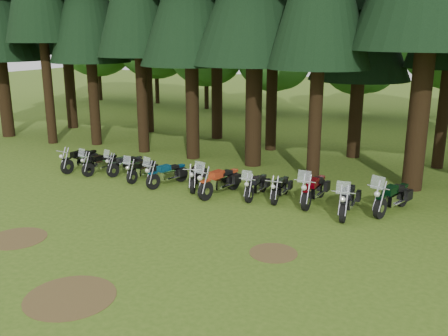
{
  "coord_description": "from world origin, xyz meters",
  "views": [
    {
      "loc": [
        9.05,
        -12.02,
        6.12
      ],
      "look_at": [
        0.7,
        5.0,
        1.0
      ],
      "focal_mm": 40.0,
      "sensor_mm": 36.0,
      "label": 1
    }
  ],
  "objects": [
    {
      "name": "decid_0",
      "position": [
        -22.1,
        25.26,
        5.9
      ],
      "size": [
        8.0,
        7.78,
        10.0
      ],
      "color": "black",
      "rests_on": "ground"
    },
    {
      "name": "decid_1",
      "position": [
        -15.99,
        25.76,
        5.83
      ],
      "size": [
        7.91,
        7.69,
        9.88
      ],
      "color": "black",
      "rests_on": "ground"
    },
    {
      "name": "motorcycle_11",
      "position": [
        7.02,
        5.53,
        0.53
      ],
      "size": [
        1.06,
        2.47,
        1.57
      ],
      "rotation": [
        0.0,
        0.0,
        -0.31
      ],
      "color": "black",
      "rests_on": "ground"
    },
    {
      "name": "motorcycle_2",
      "position": [
        -4.43,
        5.45,
        0.43
      ],
      "size": [
        0.87,
        2.01,
        1.28
      ],
      "rotation": [
        0.0,
        0.0,
        -0.32
      ],
      "color": "black",
      "rests_on": "ground"
    },
    {
      "name": "motorcycle_9",
      "position": [
        4.29,
        5.22,
        0.52
      ],
      "size": [
        0.47,
        2.47,
        1.56
      ],
      "rotation": [
        0.0,
        0.0,
        -0.03
      ],
      "color": "black",
      "rests_on": "ground"
    },
    {
      "name": "decid_2",
      "position": [
        -10.43,
        24.78,
        4.95
      ],
      "size": [
        6.72,
        6.53,
        8.4
      ],
      "color": "black",
      "rests_on": "ground"
    },
    {
      "name": "decid_4",
      "position": [
        1.58,
        26.32,
        4.37
      ],
      "size": [
        5.93,
        5.76,
        7.41
      ],
      "color": "black",
      "rests_on": "ground"
    },
    {
      "name": "motorcycle_6",
      "position": [
        0.7,
        4.63,
        0.53
      ],
      "size": [
        0.85,
        2.5,
        1.57
      ],
      "rotation": [
        0.0,
        0.0,
        -0.22
      ],
      "color": "black",
      "rests_on": "ground"
    },
    {
      "name": "motorcycle_1",
      "position": [
        -5.53,
        5.07,
        0.44
      ],
      "size": [
        0.68,
        2.09,
        1.32
      ],
      "rotation": [
        0.0,
        0.0,
        -0.2
      ],
      "color": "black",
      "rests_on": "ground"
    },
    {
      "name": "motorcycle_4",
      "position": [
        -1.84,
        4.81,
        0.47
      ],
      "size": [
        0.91,
        2.19,
        1.39
      ],
      "rotation": [
        0.0,
        0.0,
        -0.3
      ],
      "color": "black",
      "rests_on": "ground"
    },
    {
      "name": "dirt_patch_0",
      "position": [
        -3.0,
        -2.0,
        0.01
      ],
      "size": [
        1.8,
        1.8,
        0.01
      ],
      "primitive_type": "cylinder",
      "color": "#4C3D1E",
      "rests_on": "ground"
    },
    {
      "name": "motorcycle_5",
      "position": [
        -0.59,
        5.05,
        0.45
      ],
      "size": [
        0.87,
        2.1,
        0.89
      ],
      "rotation": [
        0.0,
        0.0,
        0.34
      ],
      "color": "black",
      "rests_on": "ground"
    },
    {
      "name": "dirt_patch_1",
      "position": [
        4.5,
        0.5,
        0.01
      ],
      "size": [
        1.4,
        1.4,
        0.01
      ],
      "primitive_type": "cylinder",
      "color": "#4C3D1E",
      "rests_on": "ground"
    },
    {
      "name": "motorcycle_8",
      "position": [
        3.01,
        5.17,
        0.42
      ],
      "size": [
        0.33,
        2.01,
        0.82
      ],
      "rotation": [
        0.0,
        0.0,
        0.06
      ],
      "color": "black",
      "rests_on": "ground"
    },
    {
      "name": "decid_3",
      "position": [
        -4.71,
        25.13,
        4.51
      ],
      "size": [
        6.12,
        5.95,
        7.65
      ],
      "color": "black",
      "rests_on": "ground"
    },
    {
      "name": "ground",
      "position": [
        0.0,
        0.0,
        0.0
      ],
      "size": [
        120.0,
        120.0,
        0.0
      ],
      "primitive_type": "plane",
      "color": "#375516",
      "rests_on": "ground"
    },
    {
      "name": "motorcycle_0",
      "position": [
        -6.75,
        5.1,
        0.47
      ],
      "size": [
        0.4,
        2.25,
        0.91
      ],
      "rotation": [
        0.0,
        0.0,
        -0.1
      ],
      "color": "black",
      "rests_on": "ground"
    },
    {
      "name": "motorcycle_7",
      "position": [
        2.09,
        4.99,
        0.44
      ],
      "size": [
        0.39,
        2.07,
        1.31
      ],
      "rotation": [
        0.0,
        0.0,
        0.01
      ],
      "color": "black",
      "rests_on": "ground"
    },
    {
      "name": "motorcycle_10",
      "position": [
        5.67,
        4.61,
        0.51
      ],
      "size": [
        0.5,
        2.42,
        1.52
      ],
      "rotation": [
        0.0,
        0.0,
        0.06
      ],
      "color": "black",
      "rests_on": "ground"
    },
    {
      "name": "dirt_patch_2",
      "position": [
        1.0,
        -4.0,
        0.01
      ],
      "size": [
        2.2,
        2.2,
        0.01
      ],
      "primitive_type": "cylinder",
      "color": "#4C3D1E",
      "rests_on": "ground"
    },
    {
      "name": "motorcycle_3",
      "position": [
        -3.23,
        5.02,
        0.42
      ],
      "size": [
        0.44,
        2.01,
        1.26
      ],
      "rotation": [
        0.0,
        0.0,
        -0.08
      ],
      "color": "black",
      "rests_on": "ground"
    }
  ]
}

